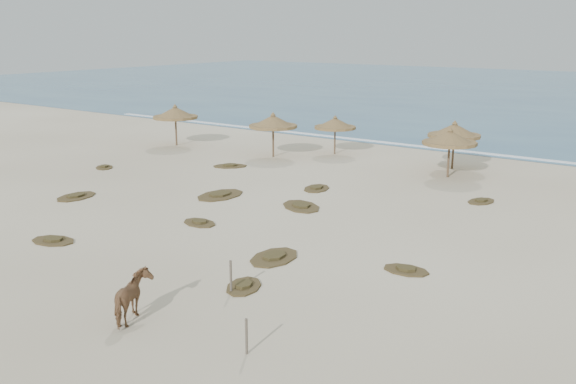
# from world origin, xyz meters

# --- Properties ---
(ground) EXTENTS (160.00, 160.00, 0.00)m
(ground) POSITION_xyz_m (0.00, 0.00, 0.00)
(ground) COLOR beige
(ground) RESTS_ON ground
(foam_line) EXTENTS (70.00, 0.60, 0.01)m
(foam_line) POSITION_xyz_m (0.00, 26.00, 0.00)
(foam_line) COLOR white
(foam_line) RESTS_ON ground
(palapa_0) EXTENTS (3.94, 3.94, 3.05)m
(palapa_0) POSITION_xyz_m (-17.71, 16.00, 2.36)
(palapa_0) COLOR brown
(palapa_0) RESTS_ON ground
(palapa_1) EXTENTS (3.48, 3.48, 3.01)m
(palapa_1) POSITION_xyz_m (-9.25, 16.65, 2.34)
(palapa_1) COLOR brown
(palapa_1) RESTS_ON ground
(palapa_2) EXTENTS (3.57, 3.57, 2.68)m
(palapa_2) POSITION_xyz_m (-6.44, 19.93, 2.08)
(palapa_2) COLOR brown
(palapa_2) RESTS_ON ground
(palapa_3) EXTENTS (3.93, 3.93, 2.98)m
(palapa_3) POSITION_xyz_m (1.97, 20.05, 2.31)
(palapa_3) COLOR brown
(palapa_3) RESTS_ON ground
(palapa_4) EXTENTS (3.49, 3.49, 2.92)m
(palapa_4) POSITION_xyz_m (2.66, 17.62, 2.26)
(palapa_4) COLOR brown
(palapa_4) RESTS_ON ground
(horse) EXTENTS (1.49, 1.86, 1.44)m
(horse) POSITION_xyz_m (2.51, -5.77, 0.72)
(horse) COLOR brown
(horse) RESTS_ON ground
(fence_post_near) EXTENTS (0.09, 0.09, 1.11)m
(fence_post_near) POSITION_xyz_m (3.47, -2.54, 0.55)
(fence_post_near) COLOR brown
(fence_post_near) RESTS_ON ground
(fence_post_far) EXTENTS (0.09, 0.09, 1.00)m
(fence_post_far) POSITION_xyz_m (6.45, -5.38, 0.50)
(fence_post_far) COLOR brown
(fence_post_far) RESTS_ON ground
(scrub_0) EXTENTS (1.82, 2.49, 0.16)m
(scrub_0) POSITION_xyz_m (-10.95, 2.18, 0.05)
(scrub_0) COLOR #4E4222
(scrub_0) RESTS_ON ground
(scrub_1) EXTENTS (1.87, 2.88, 0.16)m
(scrub_1) POSITION_xyz_m (-5.17, 6.68, 0.05)
(scrub_1) COLOR #4E4222
(scrub_1) RESTS_ON ground
(scrub_2) EXTENTS (1.90, 1.40, 0.16)m
(scrub_2) POSITION_xyz_m (-2.66, 2.48, 0.05)
(scrub_2) COLOR #4E4222
(scrub_2) RESTS_ON ground
(scrub_3) EXTENTS (2.98, 2.72, 0.16)m
(scrub_3) POSITION_xyz_m (-0.56, 7.32, 0.05)
(scrub_3) COLOR #4E4222
(scrub_3) RESTS_ON ground
(scrub_4) EXTENTS (1.74, 1.19, 0.16)m
(scrub_4) POSITION_xyz_m (7.24, 2.53, 0.05)
(scrub_4) COLOR #4E4222
(scrub_4) RESTS_ON ground
(scrub_6) EXTENTS (2.50, 2.43, 0.16)m
(scrub_6) POSITION_xyz_m (-9.51, 12.50, 0.05)
(scrub_6) COLOR #4E4222
(scrub_6) RESTS_ON ground
(scrub_7) EXTENTS (1.45, 1.88, 0.16)m
(scrub_7) POSITION_xyz_m (6.16, 13.30, 0.05)
(scrub_7) COLOR #4E4222
(scrub_7) RESTS_ON ground
(scrub_8) EXTENTS (1.85, 1.79, 0.16)m
(scrub_8) POSITION_xyz_m (-15.58, 7.67, 0.05)
(scrub_8) COLOR #4E4222
(scrub_8) RESTS_ON ground
(scrub_9) EXTENTS (1.81, 2.55, 0.16)m
(scrub_9) POSITION_xyz_m (2.67, 0.86, 0.05)
(scrub_9) COLOR #4E4222
(scrub_9) RESTS_ON ground
(scrub_11) EXTENTS (2.13, 1.60, 0.16)m
(scrub_11) POSITION_xyz_m (-5.75, -2.77, 0.05)
(scrub_11) COLOR #4E4222
(scrub_11) RESTS_ON ground
(scrub_12) EXTENTS (1.69, 2.01, 0.16)m
(scrub_12) POSITION_xyz_m (3.52, -1.97, 0.05)
(scrub_12) COLOR #4E4222
(scrub_12) RESTS_ON ground
(scrub_13) EXTENTS (1.78, 2.26, 0.16)m
(scrub_13) POSITION_xyz_m (-1.93, 10.77, 0.05)
(scrub_13) COLOR #4E4222
(scrub_13) RESTS_ON ground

